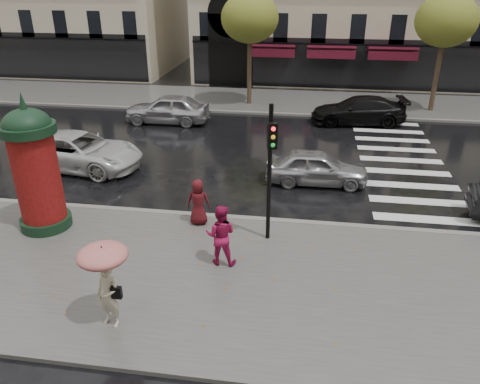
% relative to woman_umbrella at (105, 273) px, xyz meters
% --- Properties ---
extents(ground, '(160.00, 160.00, 0.00)m').
position_rel_woman_umbrella_xyz_m(ground, '(2.58, 2.69, -1.57)').
color(ground, black).
rests_on(ground, ground).
extents(near_sidewalk, '(90.00, 7.00, 0.12)m').
position_rel_woman_umbrella_xyz_m(near_sidewalk, '(2.58, 2.19, -1.51)').
color(near_sidewalk, '#474744').
rests_on(near_sidewalk, ground).
extents(far_sidewalk, '(90.00, 6.00, 0.12)m').
position_rel_woman_umbrella_xyz_m(far_sidewalk, '(2.58, 21.69, -1.51)').
color(far_sidewalk, '#474744').
rests_on(far_sidewalk, ground).
extents(near_kerb, '(90.00, 0.25, 0.14)m').
position_rel_woman_umbrella_xyz_m(near_kerb, '(2.58, 5.69, -1.50)').
color(near_kerb, slate).
rests_on(near_kerb, ground).
extents(far_kerb, '(90.00, 0.25, 0.14)m').
position_rel_woman_umbrella_xyz_m(far_kerb, '(2.58, 18.69, -1.50)').
color(far_kerb, slate).
rests_on(far_kerb, ground).
extents(zebra_crossing, '(3.60, 11.75, 0.01)m').
position_rel_woman_umbrella_xyz_m(zebra_crossing, '(8.58, 12.29, -1.56)').
color(zebra_crossing, silver).
rests_on(zebra_crossing, ground).
extents(tree_far_left, '(3.40, 3.40, 6.64)m').
position_rel_woman_umbrella_xyz_m(tree_far_left, '(0.58, 20.69, 3.60)').
color(tree_far_left, '#38281C').
rests_on(tree_far_left, ground).
extents(tree_far_right, '(3.40, 3.40, 6.64)m').
position_rel_woman_umbrella_xyz_m(tree_far_right, '(11.58, 20.69, 3.60)').
color(tree_far_right, '#38281C').
rests_on(tree_far_right, ground).
extents(woman_umbrella, '(1.14, 1.14, 2.20)m').
position_rel_woman_umbrella_xyz_m(woman_umbrella, '(0.00, 0.00, 0.00)').
color(woman_umbrella, beige).
rests_on(woman_umbrella, near_sidewalk).
extents(woman_red, '(0.89, 0.70, 1.82)m').
position_rel_woman_umbrella_xyz_m(woman_red, '(2.09, 2.93, -0.54)').
color(woman_red, '#A31446').
rests_on(woman_red, near_sidewalk).
extents(man_burgundy, '(0.80, 0.56, 1.56)m').
position_rel_woman_umbrella_xyz_m(man_burgundy, '(0.94, 5.09, -0.67)').
color(man_burgundy, '#4D0F14').
rests_on(man_burgundy, near_sidewalk).
extents(morris_column, '(1.66, 1.66, 4.45)m').
position_rel_woman_umbrella_xyz_m(morris_column, '(-3.98, 4.17, 0.69)').
color(morris_column, black).
rests_on(morris_column, near_sidewalk).
extents(traffic_light, '(0.31, 0.42, 4.30)m').
position_rel_woman_umbrella_xyz_m(traffic_light, '(3.31, 4.41, 1.16)').
color(traffic_light, black).
rests_on(traffic_light, near_sidewalk).
extents(car_silver, '(4.05, 1.71, 1.37)m').
position_rel_woman_umbrella_xyz_m(car_silver, '(4.79, 9.21, -0.88)').
color(car_silver, '#B0B0B5').
rests_on(car_silver, ground).
extents(car_white, '(5.75, 3.19, 1.52)m').
position_rel_woman_umbrella_xyz_m(car_white, '(-5.28, 9.32, -0.81)').
color(car_white, silver).
rests_on(car_white, ground).
extents(car_black, '(5.31, 2.66, 1.48)m').
position_rel_woman_umbrella_xyz_m(car_black, '(7.04, 17.69, -0.83)').
color(car_black, black).
rests_on(car_black, ground).
extents(car_far_silver, '(4.66, 1.91, 1.58)m').
position_rel_woman_umbrella_xyz_m(car_far_silver, '(-3.41, 16.27, -0.78)').
color(car_far_silver, '#B3B2B7').
rests_on(car_far_silver, ground).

